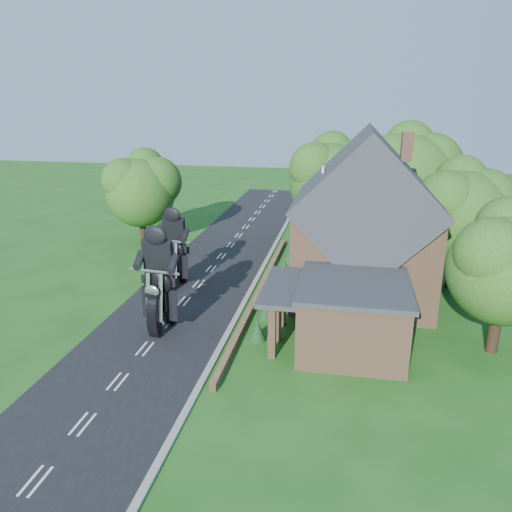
% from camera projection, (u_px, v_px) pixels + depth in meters
% --- Properties ---
extents(ground, '(120.00, 120.00, 0.00)m').
position_uv_depth(ground, '(167.00, 323.00, 27.48)').
color(ground, '#1C5016').
rests_on(ground, ground).
extents(road, '(7.00, 80.00, 0.02)m').
position_uv_depth(road, '(167.00, 323.00, 27.47)').
color(road, black).
rests_on(road, ground).
extents(kerb, '(0.30, 80.00, 0.12)m').
position_uv_depth(kerb, '(231.00, 327.00, 26.80)').
color(kerb, gray).
rests_on(kerb, ground).
extents(garden_wall, '(0.30, 22.00, 0.40)m').
position_uv_depth(garden_wall, '(260.00, 291.00, 31.31)').
color(garden_wall, '#8C6447').
rests_on(garden_wall, ground).
extents(house, '(9.54, 8.64, 10.24)m').
position_uv_depth(house, '(364.00, 228.00, 29.83)').
color(house, '#8C6447').
rests_on(house, ground).
extents(annex, '(7.05, 5.94, 3.44)m').
position_uv_depth(annex, '(350.00, 314.00, 24.41)').
color(annex, '#8C6447').
rests_on(annex, ground).
extents(tree_house_right, '(6.51, 6.00, 8.40)m').
position_uv_depth(tree_house_right, '(466.00, 209.00, 30.91)').
color(tree_house_right, black).
rests_on(tree_house_right, ground).
extents(tree_behind_house, '(7.81, 7.20, 10.08)m').
position_uv_depth(tree_behind_house, '(413.00, 173.00, 38.04)').
color(tree_behind_house, black).
rests_on(tree_behind_house, ground).
extents(tree_behind_left, '(6.94, 6.40, 9.16)m').
position_uv_depth(tree_behind_left, '(334.00, 175.00, 40.20)').
color(tree_behind_left, black).
rests_on(tree_behind_left, ground).
extents(tree_far_road, '(6.08, 5.60, 7.84)m').
position_uv_depth(tree_far_road, '(145.00, 186.00, 40.36)').
color(tree_far_road, black).
rests_on(tree_far_road, ground).
extents(shrub_a, '(0.90, 0.90, 1.10)m').
position_uv_depth(shrub_a, '(258.00, 330.00, 25.42)').
color(shrub_a, '#103317').
rests_on(shrub_a, ground).
extents(shrub_b, '(0.90, 0.90, 1.10)m').
position_uv_depth(shrub_b, '(266.00, 310.00, 27.75)').
color(shrub_b, '#103317').
rests_on(shrub_b, ground).
extents(shrub_c, '(0.90, 0.90, 1.10)m').
position_uv_depth(shrub_c, '(273.00, 293.00, 30.08)').
color(shrub_c, '#103317').
rests_on(shrub_c, ground).
extents(shrub_d, '(0.90, 0.90, 1.10)m').
position_uv_depth(shrub_d, '(284.00, 266.00, 34.75)').
color(shrub_d, '#103317').
rests_on(shrub_d, ground).
extents(shrub_e, '(0.90, 0.90, 1.10)m').
position_uv_depth(shrub_e, '(289.00, 255.00, 37.08)').
color(shrub_e, '#103317').
rests_on(shrub_e, ground).
extents(shrub_f, '(0.90, 0.90, 1.10)m').
position_uv_depth(shrub_f, '(293.00, 246.00, 39.41)').
color(shrub_f, '#103317').
rests_on(shrub_f, ground).
extents(motorcycle_lead, '(0.67, 1.92, 1.75)m').
position_uv_depth(motorcycle_lead, '(162.00, 316.00, 26.32)').
color(motorcycle_lead, black).
rests_on(motorcycle_lead, ground).
extents(motorcycle_follow, '(0.67, 1.76, 1.60)m').
position_uv_depth(motorcycle_follow, '(177.00, 275.00, 32.38)').
color(motorcycle_follow, black).
rests_on(motorcycle_follow, ground).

